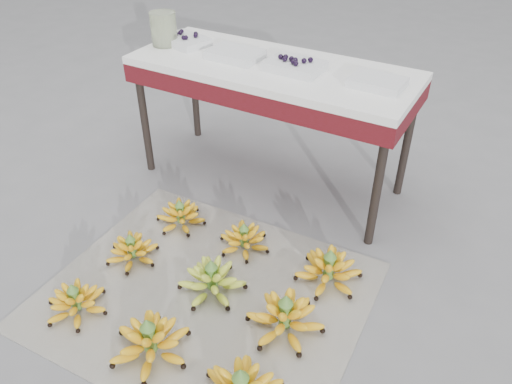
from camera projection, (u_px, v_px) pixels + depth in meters
The scene contains 16 objects.
ground at pixel (176, 293), 2.05m from camera, with size 60.00×60.00×0.00m, color slate.
newspaper_mat at pixel (206, 295), 2.04m from camera, with size 1.25×1.05×0.01m, color silver.
bunch_front_left at pixel (76, 302), 1.94m from camera, with size 0.28×0.28×0.15m.
bunch_front_center at pixel (150, 342), 1.77m from camera, with size 0.30×0.30×0.18m.
bunch_mid_left at pixel (132, 250), 2.18m from camera, with size 0.28×0.28×0.14m.
bunch_mid_center at pixel (212, 280), 2.02m from camera, with size 0.32×0.32×0.17m.
bunch_mid_right at pixel (285, 317), 1.86m from camera, with size 0.37×0.37×0.18m.
bunch_back_left at pixel (181, 216), 2.38m from camera, with size 0.26×0.26×0.14m.
bunch_back_center at pixel (244, 239), 2.24m from camera, with size 0.27×0.27×0.14m.
bunch_back_right at pixel (329, 270), 2.07m from camera, with size 0.36×0.36×0.17m.
vendor_table at pixel (272, 79), 2.39m from camera, with size 1.37×0.55×0.66m.
tray_far_left at pixel (185, 40), 2.57m from camera, with size 0.27×0.23×0.06m.
tray_left at pixel (235, 54), 2.40m from camera, with size 0.26×0.19×0.04m.
tray_right at pixel (295, 65), 2.28m from camera, with size 0.26×0.19×0.07m.
tray_far_right at pixel (377, 82), 2.13m from camera, with size 0.23×0.17×0.04m.
glass_jar at pixel (164, 29), 2.52m from camera, with size 0.13×0.13×0.17m, color beige.
Camera 1 is at (0.99, -1.08, 1.52)m, focal length 35.00 mm.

